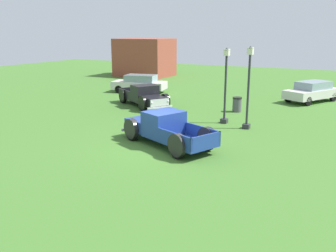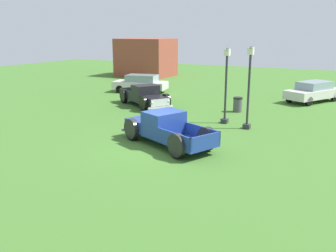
{
  "view_description": "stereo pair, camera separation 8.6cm",
  "coord_description": "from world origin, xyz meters",
  "px_view_note": "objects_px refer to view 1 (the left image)",
  "views": [
    {
      "loc": [
        7.72,
        -13.55,
        5.0
      ],
      "look_at": [
        0.3,
        0.54,
        0.9
      ],
      "focal_mm": 39.32,
      "sensor_mm": 36.0,
      "label": 1
    },
    {
      "loc": [
        7.8,
        -13.51,
        5.0
      ],
      "look_at": [
        0.3,
        0.54,
        0.9
      ],
      "focal_mm": 39.32,
      "sensor_mm": 36.0,
      "label": 2
    }
  ],
  "objects_px": {
    "sedan_distant_a": "(140,83)",
    "lamp_post_far": "(248,86)",
    "pickup_truck_foreground": "(163,128)",
    "sedan_distant_b": "(312,91)",
    "lamp_post_near": "(225,84)",
    "pickup_truck_behind_left": "(145,97)",
    "trash_can": "(237,104)"
  },
  "relations": [
    {
      "from": "sedan_distant_a",
      "to": "lamp_post_far",
      "type": "distance_m",
      "value": 13.75
    },
    {
      "from": "pickup_truck_foreground",
      "to": "lamp_post_far",
      "type": "height_order",
      "value": "lamp_post_far"
    },
    {
      "from": "sedan_distant_b",
      "to": "lamp_post_near",
      "type": "relative_size",
      "value": 1.15
    },
    {
      "from": "pickup_truck_foreground",
      "to": "pickup_truck_behind_left",
      "type": "distance_m",
      "value": 8.63
    },
    {
      "from": "pickup_truck_behind_left",
      "to": "trash_can",
      "type": "relative_size",
      "value": 5.29
    },
    {
      "from": "sedan_distant_a",
      "to": "trash_can",
      "type": "bearing_deg",
      "value": -21.04
    },
    {
      "from": "pickup_truck_behind_left",
      "to": "trash_can",
      "type": "distance_m",
      "value": 6.19
    },
    {
      "from": "lamp_post_far",
      "to": "trash_can",
      "type": "xyz_separation_m",
      "value": [
        -1.74,
        3.85,
        -1.77
      ]
    },
    {
      "from": "pickup_truck_foreground",
      "to": "trash_can",
      "type": "height_order",
      "value": "pickup_truck_foreground"
    },
    {
      "from": "lamp_post_far",
      "to": "trash_can",
      "type": "relative_size",
      "value": 4.53
    },
    {
      "from": "sedan_distant_b",
      "to": "lamp_post_near",
      "type": "xyz_separation_m",
      "value": [
        -3.49,
        -9.18,
        1.4
      ]
    },
    {
      "from": "pickup_truck_foreground",
      "to": "lamp_post_near",
      "type": "height_order",
      "value": "lamp_post_near"
    },
    {
      "from": "pickup_truck_foreground",
      "to": "pickup_truck_behind_left",
      "type": "bearing_deg",
      "value": 126.58
    },
    {
      "from": "pickup_truck_foreground",
      "to": "sedan_distant_a",
      "type": "distance_m",
      "value": 14.84
    },
    {
      "from": "pickup_truck_behind_left",
      "to": "lamp_post_near",
      "type": "height_order",
      "value": "lamp_post_near"
    },
    {
      "from": "lamp_post_near",
      "to": "lamp_post_far",
      "type": "bearing_deg",
      "value": -23.01
    },
    {
      "from": "lamp_post_near",
      "to": "lamp_post_far",
      "type": "distance_m",
      "value": 1.58
    },
    {
      "from": "pickup_truck_behind_left",
      "to": "sedan_distant_b",
      "type": "distance_m",
      "value": 12.22
    },
    {
      "from": "sedan_distant_a",
      "to": "trash_can",
      "type": "distance_m",
      "value": 10.34
    },
    {
      "from": "pickup_truck_foreground",
      "to": "pickup_truck_behind_left",
      "type": "relative_size",
      "value": 1.05
    },
    {
      "from": "sedan_distant_b",
      "to": "trash_can",
      "type": "distance_m",
      "value": 7.05
    },
    {
      "from": "sedan_distant_a",
      "to": "lamp_post_near",
      "type": "height_order",
      "value": "lamp_post_near"
    },
    {
      "from": "sedan_distant_a",
      "to": "sedan_distant_b",
      "type": "xyz_separation_m",
      "value": [
        13.42,
        2.24,
        0.0
      ]
    },
    {
      "from": "lamp_post_near",
      "to": "lamp_post_far",
      "type": "relative_size",
      "value": 0.97
    },
    {
      "from": "sedan_distant_a",
      "to": "lamp_post_near",
      "type": "bearing_deg",
      "value": -34.95
    },
    {
      "from": "pickup_truck_behind_left",
      "to": "lamp_post_near",
      "type": "bearing_deg",
      "value": -16.63
    },
    {
      "from": "pickup_truck_foreground",
      "to": "lamp_post_far",
      "type": "distance_m",
      "value": 5.37
    },
    {
      "from": "sedan_distant_b",
      "to": "lamp_post_far",
      "type": "distance_m",
      "value": 10.12
    },
    {
      "from": "pickup_truck_foreground",
      "to": "trash_can",
      "type": "bearing_deg",
      "value": 83.84
    },
    {
      "from": "lamp_post_far",
      "to": "pickup_truck_behind_left",
      "type": "bearing_deg",
      "value": 162.13
    },
    {
      "from": "pickup_truck_behind_left",
      "to": "sedan_distant_b",
      "type": "height_order",
      "value": "sedan_distant_b"
    },
    {
      "from": "lamp_post_near",
      "to": "trash_can",
      "type": "relative_size",
      "value": 4.39
    }
  ]
}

